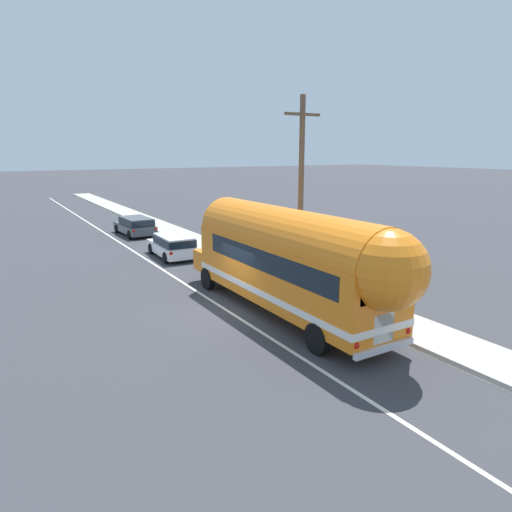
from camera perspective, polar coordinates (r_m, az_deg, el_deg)
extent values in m
plane|color=#38383D|center=(18.22, -3.67, -6.83)|extent=(300.00, 300.00, 0.00)
cube|color=silver|center=(29.01, -14.67, 0.30)|extent=(0.14, 80.00, 0.01)
cube|color=silver|center=(30.15, -8.26, 1.06)|extent=(0.12, 80.00, 0.01)
cube|color=#ADA89E|center=(28.80, -4.68, 0.74)|extent=(2.21, 90.00, 0.15)
cylinder|color=brown|center=(20.27, 5.64, 7.50)|extent=(0.24, 0.24, 8.50)
cube|color=brown|center=(20.24, 5.86, 17.27)|extent=(1.80, 0.12, 0.12)
cube|color=orange|center=(17.28, 3.84, -1.86)|extent=(2.50, 9.97, 2.30)
cylinder|color=orange|center=(17.02, 3.90, 1.89)|extent=(2.45, 9.87, 2.45)
sphere|color=orange|center=(13.38, 16.07, -1.68)|extent=(2.40, 2.40, 2.40)
cube|color=orange|center=(22.16, -4.52, -0.34)|extent=(2.26, 1.30, 0.95)
cube|color=white|center=(17.45, 3.81, -3.92)|extent=(2.54, 10.01, 0.24)
cube|color=black|center=(16.89, 4.45, -0.11)|extent=(2.53, 8.17, 0.76)
cube|color=black|center=(13.50, 15.97, -3.74)|extent=(2.00, 0.08, 0.84)
cube|color=white|center=(13.89, 15.68, -8.69)|extent=(0.80, 0.06, 0.90)
cube|color=silver|center=(14.07, 15.79, -11.08)|extent=(2.34, 0.14, 0.20)
sphere|color=red|center=(13.30, 12.45, -10.90)|extent=(0.20, 0.20, 0.20)
sphere|color=red|center=(14.74, 18.48, -8.87)|extent=(0.20, 0.20, 0.20)
cube|color=black|center=(21.36, -3.86, 2.80)|extent=(2.14, 0.10, 0.96)
cube|color=silver|center=(22.79, -5.29, -0.30)|extent=(0.90, 0.10, 0.56)
cylinder|color=black|center=(20.90, -6.07, -2.82)|extent=(0.26, 1.00, 1.00)
cylinder|color=black|center=(21.94, -0.53, -1.98)|extent=(0.26, 1.00, 1.00)
cylinder|color=black|center=(14.45, 7.68, -10.23)|extent=(0.26, 1.00, 1.00)
cylinder|color=black|center=(15.93, 14.35, -8.29)|extent=(0.26, 1.00, 1.00)
cube|color=white|center=(27.58, -10.52, 0.96)|extent=(1.91, 4.27, 0.60)
cube|color=white|center=(27.03, -10.24, 1.97)|extent=(1.67, 3.01, 0.55)
cube|color=black|center=(27.03, -10.24, 1.91)|extent=(1.73, 3.06, 0.43)
cube|color=red|center=(25.34, -10.62, 0.31)|extent=(0.20, 0.05, 0.14)
cube|color=red|center=(25.86, -7.38, 0.68)|extent=(0.20, 0.05, 0.14)
cylinder|color=black|center=(28.69, -13.03, 0.90)|extent=(0.22, 0.65, 0.64)
cylinder|color=black|center=(29.20, -9.83, 1.25)|extent=(0.22, 0.65, 0.64)
cylinder|color=black|center=(26.06, -11.26, -0.23)|extent=(0.22, 0.65, 0.64)
cylinder|color=black|center=(26.62, -7.77, 0.18)|extent=(0.22, 0.65, 0.64)
cube|color=#474C51|center=(35.59, -14.97, 3.42)|extent=(2.05, 4.63, 0.60)
cube|color=#474C51|center=(35.06, -14.78, 4.25)|extent=(1.79, 3.18, 0.55)
cube|color=black|center=(35.06, -14.78, 4.20)|extent=(1.86, 3.22, 0.43)
cube|color=red|center=(33.16, -15.08, 3.05)|extent=(0.20, 0.05, 0.14)
cube|color=red|center=(33.69, -12.43, 3.35)|extent=(0.20, 0.05, 0.14)
cylinder|color=black|center=(36.86, -17.07, 3.29)|extent=(0.22, 0.65, 0.64)
cylinder|color=black|center=(37.39, -14.41, 3.59)|extent=(0.22, 0.65, 0.64)
cylinder|color=black|center=(33.86, -15.55, 2.57)|extent=(0.22, 0.65, 0.64)
cylinder|color=black|center=(34.44, -12.70, 2.90)|extent=(0.22, 0.65, 0.64)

